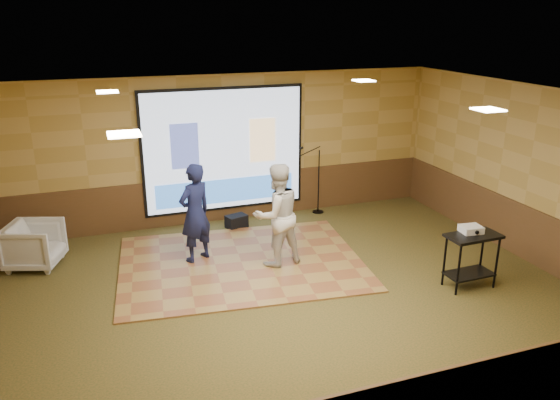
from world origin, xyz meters
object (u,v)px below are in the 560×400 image
object	(u,v)px
player_left	(195,213)
banquet_chair	(34,245)
projector_screen	(224,151)
player_right	(277,215)
av_table	(472,251)
mic_stand	(316,191)
duffel_bag	(237,221)
dance_floor	(241,262)
projector	(471,229)

from	to	relation	value
player_left	banquet_chair	distance (m)	2.78
projector_screen	player_left	world-z (taller)	projector_screen
projector_screen	banquet_chair	distance (m)	3.92
player_right	player_left	bearing A→B (deg)	-36.14
av_table	projector_screen	bearing A→B (deg)	124.73
mic_stand	duffel_bag	world-z (taller)	mic_stand
banquet_chair	duffel_bag	size ratio (longest dim) A/B	2.08
dance_floor	av_table	xyz separation A→B (m)	(3.17, -2.01, 0.59)
projector_screen	player_right	world-z (taller)	projector_screen
dance_floor	player_right	distance (m)	1.09
projector	mic_stand	bearing A→B (deg)	109.71
dance_floor	banquet_chair	bearing A→B (deg)	162.09
projector_screen	dance_floor	size ratio (longest dim) A/B	0.81
dance_floor	player_right	xyz separation A→B (m)	(0.57, -0.25, 0.90)
duffel_bag	dance_floor	bearing A→B (deg)	-102.42
projector_screen	av_table	size ratio (longest dim) A/B	3.76
banquet_chair	duffel_bag	world-z (taller)	banquet_chair
av_table	dance_floor	bearing A→B (deg)	147.62
projector	duffel_bag	size ratio (longest dim) A/B	0.77
mic_stand	duffel_bag	size ratio (longest dim) A/B	3.67
av_table	player_right	bearing A→B (deg)	145.91
player_right	banquet_chair	distance (m)	4.15
dance_floor	projector	distance (m)	3.82
av_table	projector	size ratio (longest dim) A/B	2.79
projector	banquet_chair	size ratio (longest dim) A/B	0.37
mic_stand	player_right	bearing A→B (deg)	-145.33
projector_screen	dance_floor	bearing A→B (deg)	-97.50
projector	mic_stand	world-z (taller)	mic_stand
projector	duffel_bag	distance (m)	4.62
player_left	mic_stand	bearing A→B (deg)	-179.63
player_right	mic_stand	size ratio (longest dim) A/B	1.18
projector_screen	av_table	distance (m)	5.13
projector_screen	player_right	distance (m)	2.48
player_right	mic_stand	world-z (taller)	player_right
player_left	duffel_bag	bearing A→B (deg)	-157.16
banquet_chair	duffel_bag	bearing A→B (deg)	-62.28
mic_stand	banquet_chair	world-z (taller)	mic_stand
banquet_chair	projector	bearing A→B (deg)	-95.91
mic_stand	banquet_chair	distance (m)	5.62
mic_stand	projector	bearing A→B (deg)	-94.14
player_left	av_table	distance (m)	4.54
av_table	duffel_bag	bearing A→B (deg)	127.34
av_table	projector	bearing A→B (deg)	80.10
player_right	banquet_chair	bearing A→B (deg)	-29.26
duffel_bag	av_table	bearing A→B (deg)	-52.66
projector_screen	projector	size ratio (longest dim) A/B	10.50
player_left	mic_stand	world-z (taller)	player_left
mic_stand	banquet_chair	xyz separation A→B (m)	(-5.55, -0.86, -0.11)
projector_screen	av_table	world-z (taller)	projector_screen
projector_screen	projector	world-z (taller)	projector_screen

